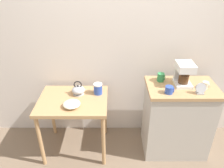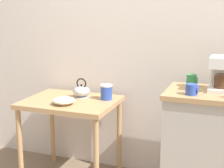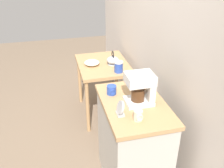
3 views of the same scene
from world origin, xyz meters
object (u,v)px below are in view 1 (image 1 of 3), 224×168
bowl_stoneware (71,104)px  table_clock (200,89)px  teakettle (78,90)px  coffee_maker (183,72)px  mug_small_cream (205,85)px  mug_blue (169,90)px  mug_tall_green (160,77)px  canister_enamel (98,89)px

bowl_stoneware → table_clock: table_clock is taller
bowl_stoneware → teakettle: size_ratio=1.02×
coffee_maker → mug_small_cream: 0.26m
bowl_stoneware → mug_small_cream: (1.44, 0.09, 0.18)m
mug_blue → mug_tall_green: (-0.04, 0.27, 0.01)m
coffee_maker → table_clock: size_ratio=2.16×
teakettle → canister_enamel: teakettle is taller
mug_blue → coffee_maker: bearing=46.5°
coffee_maker → table_clock: 0.26m
mug_small_cream → teakettle: bearing=173.3°
table_clock → mug_small_cream: bearing=49.7°
teakettle → mug_tall_green: bearing=0.2°
mug_blue → canister_enamel: bearing=160.2°
coffee_maker → mug_tall_green: coffee_maker is taller
bowl_stoneware → mug_tall_green: (1.00, 0.26, 0.19)m
teakettle → canister_enamel: 0.23m
teakettle → table_clock: 1.35m
teakettle → canister_enamel: bearing=2.9°
coffee_maker → mug_tall_green: size_ratio=2.68×
mug_small_cream → bowl_stoneware: bearing=-176.3°
table_clock → bowl_stoneware: bearing=179.3°
bowl_stoneware → coffee_maker: bearing=9.2°
teakettle → mug_small_cream: mug_small_cream is taller
teakettle → table_clock: size_ratio=1.54×
bowl_stoneware → mug_small_cream: bearing=3.7°
bowl_stoneware → table_clock: 1.37m
bowl_stoneware → coffee_maker: size_ratio=0.73×
bowl_stoneware → mug_tall_green: 1.05m
canister_enamel → coffee_maker: size_ratio=0.51×
mug_tall_green → table_clock: 0.45m
canister_enamel → mug_small_cream: size_ratio=1.67×
canister_enamel → mug_small_cream: mug_small_cream is taller
bowl_stoneware → coffee_maker: coffee_maker is taller
mug_tall_green → teakettle: bearing=-179.8°
mug_blue → mug_small_cream: 0.42m
canister_enamel → mug_blue: bearing=-19.8°
mug_blue → table_clock: 0.32m
bowl_stoneware → table_clock: size_ratio=1.57×
teakettle → mug_small_cream: size_ratio=2.35×
mug_tall_green → mug_small_cream: size_ratio=1.23×
canister_enamel → mug_small_cream: bearing=-8.6°
bowl_stoneware → mug_small_cream: size_ratio=2.40×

